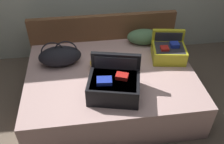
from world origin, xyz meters
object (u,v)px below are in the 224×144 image
hard_case_medium (169,51)px  pillow_center_head (110,62)px  bed (111,87)px  duffel_bag (60,56)px  pillow_near_headboard (144,37)px  hard_case_large (114,84)px

hard_case_medium → pillow_center_head: size_ratio=0.92×
bed → pillow_center_head: size_ratio=4.01×
bed → pillow_center_head: pillow_center_head is taller
bed → duffel_bag: duffel_bag is taller
bed → pillow_near_headboard: size_ratio=4.41×
hard_case_medium → pillow_near_headboard: size_ratio=1.01×
duffel_bag → pillow_near_headboard: (1.16, 0.35, -0.02)m
duffel_bag → bed: bearing=-23.1°
hard_case_large → pillow_near_headboard: (0.56, 0.98, -0.03)m
hard_case_large → pillow_center_head: bearing=100.5°
duffel_bag → hard_case_large: bearing=-46.8°
bed → hard_case_large: 0.53m
duffel_bag → pillow_near_headboard: size_ratio=1.16×
hard_case_medium → pillow_center_head: 0.78m
hard_case_medium → duffel_bag: bearing=-172.7°
hard_case_medium → pillow_center_head: (-0.78, -0.09, -0.04)m
bed → hard_case_large: (-0.01, -0.37, 0.38)m
hard_case_large → pillow_near_headboard: size_ratio=1.36×
bed → duffel_bag: size_ratio=3.80×
hard_case_medium → pillow_center_head: hard_case_medium is taller
hard_case_large → pillow_center_head: 0.49m
hard_case_large → hard_case_medium: 0.99m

